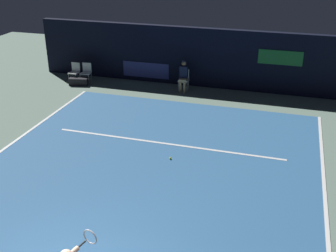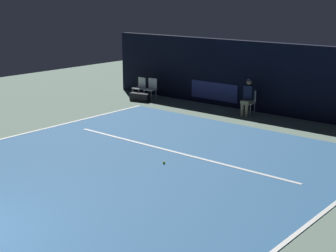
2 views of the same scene
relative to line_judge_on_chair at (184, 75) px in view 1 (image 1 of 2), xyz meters
name	(u,v)px [view 1 (image 1 of 2)]	position (x,y,z in m)	size (l,w,h in m)	color
ground_plane	(146,175)	(0.79, -7.16, -0.69)	(30.63, 30.63, 0.00)	slate
court_surface	(146,175)	(0.79, -7.16, -0.68)	(9.79, 11.49, 0.01)	#336699
line_sideline_left	(325,203)	(5.63, -7.16, -0.67)	(0.10, 11.49, 0.01)	white
line_sideline_right	(1,151)	(-4.06, -7.16, -0.67)	(0.10, 11.49, 0.01)	white
line_service	(166,144)	(0.79, -5.14, -0.67)	(7.64, 0.10, 0.01)	white
back_wall	(206,58)	(0.79, 0.84, 0.61)	(15.73, 0.33, 2.60)	black
line_judge_on_chair	(184,75)	(0.00, 0.00, 0.00)	(0.47, 0.55, 1.32)	white
courtside_chair_near	(75,71)	(-5.10, -0.28, -0.18)	(0.46, 0.44, 0.88)	white
courtside_chair_far	(86,72)	(-4.56, -0.18, -0.18)	(0.48, 0.46, 0.88)	white
tennis_ball	(170,158)	(1.21, -6.09, -0.64)	(0.07, 0.07, 0.07)	#CCE033
equipment_bag	(79,81)	(-4.73, -0.66, -0.53)	(0.84, 0.32, 0.32)	black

